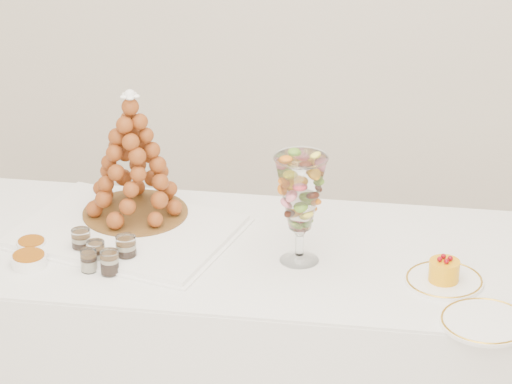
# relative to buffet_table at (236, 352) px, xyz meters

# --- Properties ---
(buffet_table) EXTENTS (1.84, 0.74, 0.70)m
(buffet_table) POSITION_rel_buffet_table_xyz_m (0.00, 0.00, 0.00)
(buffet_table) COLOR white
(buffet_table) RESTS_ON ground
(lace_tray) EXTENTS (0.69, 0.58, 0.02)m
(lace_tray) POSITION_rel_buffet_table_xyz_m (-0.33, 0.04, 0.36)
(lace_tray) COLOR white
(lace_tray) RESTS_ON buffet_table
(macaron_vase) EXTENTS (0.14, 0.14, 0.31)m
(macaron_vase) POSITION_rel_buffet_table_xyz_m (0.19, -0.04, 0.55)
(macaron_vase) COLOR white
(macaron_vase) RESTS_ON buffet_table
(cake_plate) EXTENTS (0.21, 0.21, 0.01)m
(cake_plate) POSITION_rel_buffet_table_xyz_m (0.59, -0.10, 0.35)
(cake_plate) COLOR white
(cake_plate) RESTS_ON buffet_table
(spare_plate) EXTENTS (0.23, 0.23, 0.01)m
(spare_plate) POSITION_rel_buffet_table_xyz_m (0.70, -0.30, 0.35)
(spare_plate) COLOR white
(spare_plate) RESTS_ON buffet_table
(verrine_a) EXTENTS (0.06, 0.06, 0.07)m
(verrine_a) POSITION_rel_buffet_table_xyz_m (-0.43, -0.09, 0.38)
(verrine_a) COLOR white
(verrine_a) RESTS_ON buffet_table
(verrine_b) EXTENTS (0.06, 0.06, 0.07)m
(verrine_b) POSITION_rel_buffet_table_xyz_m (-0.37, -0.15, 0.38)
(verrine_b) COLOR white
(verrine_b) RESTS_ON buffet_table
(verrine_c) EXTENTS (0.07, 0.07, 0.08)m
(verrine_c) POSITION_rel_buffet_table_xyz_m (-0.29, -0.12, 0.39)
(verrine_c) COLOR white
(verrine_c) RESTS_ON buffet_table
(verrine_d) EXTENTS (0.06, 0.06, 0.06)m
(verrine_d) POSITION_rel_buffet_table_xyz_m (-0.38, -0.19, 0.38)
(verrine_d) COLOR white
(verrine_d) RESTS_ON buffet_table
(verrine_e) EXTENTS (0.05, 0.05, 0.07)m
(verrine_e) POSITION_rel_buffet_table_xyz_m (-0.32, -0.19, 0.38)
(verrine_e) COLOR white
(verrine_e) RESTS_ON buffet_table
(ramekin_back) EXTENTS (0.08, 0.08, 0.03)m
(ramekin_back) POSITION_rel_buffet_table_xyz_m (-0.57, -0.09, 0.36)
(ramekin_back) COLOR white
(ramekin_back) RESTS_ON buffet_table
(ramekin_front) EXTENTS (0.10, 0.10, 0.03)m
(ramekin_front) POSITION_rel_buffet_table_xyz_m (-0.55, -0.18, 0.36)
(ramekin_front) COLOR white
(ramekin_front) RESTS_ON buffet_table
(croquembouche) EXTENTS (0.32, 0.32, 0.39)m
(croquembouche) POSITION_rel_buffet_table_xyz_m (-0.33, 0.14, 0.56)
(croquembouche) COLOR brown
(croquembouche) RESTS_ON lace_tray
(mousse_cake) EXTENTS (0.08, 0.08, 0.07)m
(mousse_cake) POSITION_rel_buffet_table_xyz_m (0.59, -0.11, 0.39)
(mousse_cake) COLOR #F3A00B
(mousse_cake) RESTS_ON cake_plate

